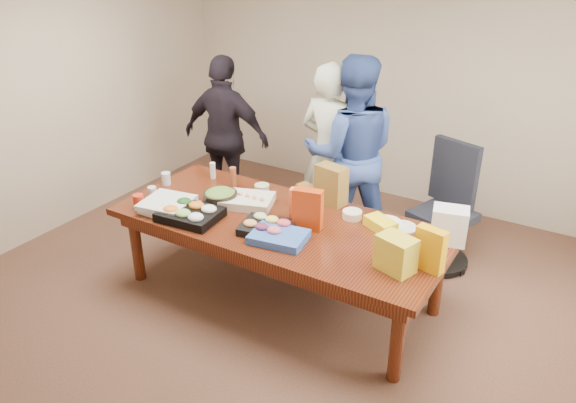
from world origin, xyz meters
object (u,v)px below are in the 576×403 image
Objects in this scene: person_right at (351,154)px; person_center at (329,153)px; conference_table at (279,259)px; sheet_cake at (247,201)px; salad_bowl at (220,198)px; office_chair at (443,211)px.

person_center is at bearing -34.15° from person_right.
conference_table is 6.40× the size of sheet_cake.
person_right reaches higher than salad_bowl.
conference_table is at bearing -110.68° from office_chair.
salad_bowl reaches higher than conference_table.
person_center is 4.18× the size of sheet_cake.
person_right reaches higher than office_chair.
conference_table is at bearing 57.54° from person_right.
person_center reaches higher than office_chair.
sheet_cake is at bearing 165.08° from conference_table.
salad_bowl is (-0.46, -1.20, -0.12)m from person_center.
person_center is (-0.17, 1.21, 0.54)m from conference_table.
salad_bowl is at bearing 30.52° from person_right.
salad_bowl is (-1.65, -1.22, 0.23)m from office_chair.
person_right is at bearing -158.03° from office_chair.
person_center is 1.14m from sheet_cake.
sheet_cake is (-1.42, -1.13, 0.22)m from office_chair.
conference_table is 0.58m from sheet_cake.
conference_table is 1.33m from person_right.
person_right reaches higher than person_center.
sheet_cake is (-0.48, -1.08, -0.18)m from person_right.
office_chair is 1.03m from person_right.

